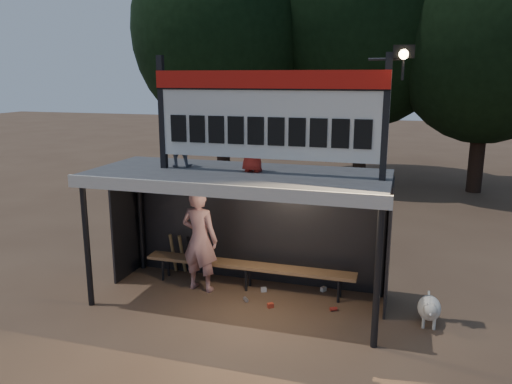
{
  "coord_description": "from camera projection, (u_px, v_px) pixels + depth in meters",
  "views": [
    {
      "loc": [
        2.66,
        -7.75,
        3.87
      ],
      "look_at": [
        0.2,
        0.4,
        1.9
      ],
      "focal_mm": 35.0,
      "sensor_mm": 36.0,
      "label": 1
    }
  ],
  "objects": [
    {
      "name": "tree_left",
      "position": [
        222.0,
        30.0,
        18.06
      ],
      "size": [
        6.46,
        6.46,
        9.27
      ],
      "color": "black",
      "rests_on": "ground"
    },
    {
      "name": "tree_right",
      "position": [
        489.0,
        35.0,
        16.06
      ],
      "size": [
        6.08,
        6.08,
        8.72
      ],
      "color": "black",
      "rests_on": "ground"
    },
    {
      "name": "child_b",
      "position": [
        253.0,
        144.0,
        8.24
      ],
      "size": [
        0.51,
        0.38,
        0.94
      ],
      "primitive_type": "imported",
      "rotation": [
        0.0,
        0.0,
        2.97
      ],
      "color": "#A82319",
      "rests_on": "dugout_shelter"
    },
    {
      "name": "scoreboard_assembly",
      "position": [
        270.0,
        112.0,
        7.93
      ],
      "size": [
        4.1,
        0.27,
        1.99
      ],
      "color": "black",
      "rests_on": "dugout_shelter"
    },
    {
      "name": "tree_mid",
      "position": [
        366.0,
        11.0,
        17.9
      ],
      "size": [
        7.22,
        7.22,
        10.36
      ],
      "color": "black",
      "rests_on": "ground"
    },
    {
      "name": "litter",
      "position": [
        287.0,
        298.0,
        8.85
      ],
      "size": [
        1.67,
        1.06,
        0.08
      ],
      "color": "red",
      "rests_on": "ground"
    },
    {
      "name": "ground",
      "position": [
        239.0,
        300.0,
        8.85
      ],
      "size": [
        80.0,
        80.0,
        0.0
      ],
      "primitive_type": "plane",
      "color": "brown",
      "rests_on": "ground"
    },
    {
      "name": "child_a",
      "position": [
        179.0,
        139.0,
        8.72
      ],
      "size": [
        0.53,
        0.44,
        0.97
      ],
      "primitive_type": "imported",
      "rotation": [
        0.0,
        0.0,
        3.32
      ],
      "color": "slate",
      "rests_on": "dugout_shelter"
    },
    {
      "name": "bats",
      "position": [
        182.0,
        254.0,
        9.92
      ],
      "size": [
        0.47,
        0.32,
        0.84
      ],
      "color": "olive",
      "rests_on": "ground"
    },
    {
      "name": "dugout_shelter",
      "position": [
        242.0,
        196.0,
        8.66
      ],
      "size": [
        5.1,
        2.08,
        2.32
      ],
      "color": "#404043",
      "rests_on": "ground"
    },
    {
      "name": "dog",
      "position": [
        429.0,
        308.0,
        7.92
      ],
      "size": [
        0.36,
        0.81,
        0.49
      ],
      "color": "white",
      "rests_on": "ground"
    },
    {
      "name": "bench",
      "position": [
        248.0,
        266.0,
        9.26
      ],
      "size": [
        4.0,
        0.35,
        0.48
      ],
      "color": "olive",
      "rests_on": "ground"
    },
    {
      "name": "player",
      "position": [
        200.0,
        239.0,
        9.1
      ],
      "size": [
        0.76,
        0.56,
        1.94
      ],
      "primitive_type": "imported",
      "rotation": [
        0.0,
        0.0,
        3.01
      ],
      "color": "silver",
      "rests_on": "ground"
    }
  ]
}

